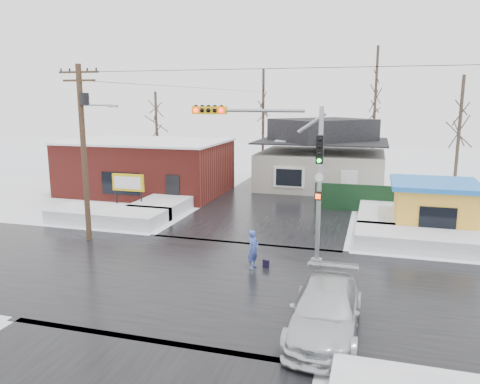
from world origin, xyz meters
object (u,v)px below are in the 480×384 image
(marquee_sign, at_px, (128,184))
(kiosk, at_px, (433,207))
(traffic_signal, at_px, (284,163))
(utility_pole, at_px, (84,143))
(car, at_px, (326,311))
(pedestrian, at_px, (253,250))

(marquee_sign, xyz_separation_m, kiosk, (18.50, 0.50, -0.46))
(traffic_signal, xyz_separation_m, kiosk, (7.07, 7.03, -3.08))
(traffic_signal, distance_m, utility_pole, 10.39)
(traffic_signal, height_order, car, traffic_signal)
(pedestrian, bearing_deg, utility_pole, 99.26)
(marquee_sign, bearing_deg, kiosk, 1.55)
(marquee_sign, xyz_separation_m, car, (14.03, -12.68, -1.16))
(utility_pole, relative_size, kiosk, 1.96)
(kiosk, bearing_deg, pedestrian, -134.76)
(car, bearing_deg, marquee_sign, 137.78)
(traffic_signal, xyz_separation_m, car, (2.59, -6.15, -3.78))
(utility_pole, distance_m, kiosk, 18.95)
(pedestrian, bearing_deg, marquee_sign, 73.06)
(utility_pole, xyz_separation_m, kiosk, (17.43, 6.49, -3.65))
(traffic_signal, distance_m, pedestrian, 4.01)
(pedestrian, relative_size, car, 0.33)
(utility_pole, xyz_separation_m, pedestrian, (9.31, -1.70, -4.26))
(traffic_signal, bearing_deg, car, -67.15)
(utility_pole, xyz_separation_m, marquee_sign, (-1.07, 5.99, -3.19))
(pedestrian, height_order, car, pedestrian)
(kiosk, xyz_separation_m, pedestrian, (-8.12, -8.19, -0.61))
(traffic_signal, xyz_separation_m, marquee_sign, (-11.43, 6.53, -2.62))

